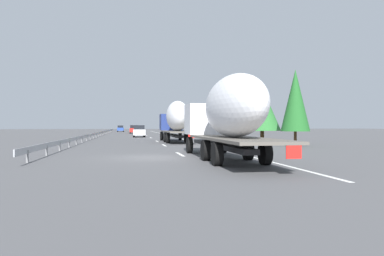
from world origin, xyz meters
The scene contains 22 objects.
ground_plane centered at (40.00, 0.00, 0.00)m, with size 260.00×260.00×0.00m, color #4C4C4F.
lane_stripe_0 centered at (2.00, -1.80, 0.00)m, with size 3.20×0.20×0.01m, color white.
lane_stripe_1 centered at (12.29, -1.80, 0.00)m, with size 3.20×0.20×0.01m, color white.
lane_stripe_2 centered at (20.71, -1.80, 0.00)m, with size 3.20×0.20×0.01m, color white.
lane_stripe_3 centered at (32.64, -1.80, 0.00)m, with size 3.20×0.20×0.01m, color white.
lane_stripe_4 centered at (45.45, -1.80, 0.00)m, with size 3.20×0.20×0.01m, color white.
lane_stripe_5 centered at (47.07, -1.80, 0.00)m, with size 3.20×0.20×0.01m, color white.
lane_stripe_6 centered at (65.44, -1.80, 0.00)m, with size 3.20×0.20×0.01m, color white.
edge_line_right centered at (45.00, -5.50, 0.00)m, with size 110.00×0.20×0.01m, color white.
truck_lead centered at (18.27, -3.60, 2.41)m, with size 12.84×2.55×4.27m.
truck_trailing centered at (-2.29, -3.60, 2.39)m, with size 13.77×2.55×4.16m.
car_blue_sedan centered at (84.87, 3.65, 0.91)m, with size 4.71×1.76×1.77m.
car_white_van centered at (35.75, -0.21, 0.91)m, with size 4.12×1.78×1.80m.
car_yellow_coupe centered at (74.89, 0.00, 0.91)m, with size 4.67×1.91×1.79m.
car_red_compact centered at (61.34, 0.26, 0.93)m, with size 4.37×1.83×1.85m.
road_sign centered at (37.80, -6.70, 2.14)m, with size 0.10×0.90×3.08m.
tree_0 centered at (9.19, -12.77, 3.91)m, with size 2.47×2.47×6.57m.
tree_1 centered at (53.60, -10.95, 3.61)m, with size 2.59×2.59×5.79m.
tree_2 centered at (84.39, -9.61, 3.79)m, with size 3.42×3.42×5.84m.
tree_3 centered at (50.92, -12.30, 3.40)m, with size 3.66×3.66×5.36m.
tree_4 centered at (14.91, -11.94, 3.43)m, with size 3.72×3.72×5.63m.
guardrail_median centered at (43.00, 6.00, 0.58)m, with size 94.00×0.10×0.76m.
Camera 1 is at (-20.28, 1.27, 1.76)m, focal length 34.36 mm.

